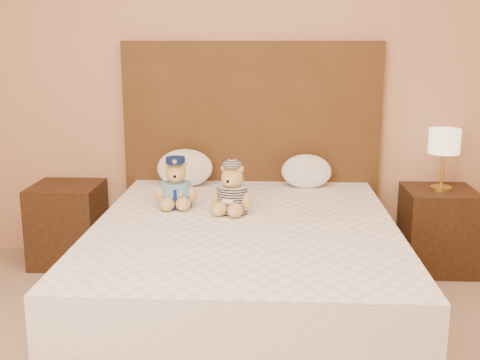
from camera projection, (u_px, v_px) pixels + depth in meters
The scene contains 9 objects.
bed at pixel (245, 271), 3.28m from camera, with size 1.60×2.00×0.55m.
headboard at pixel (251, 152), 4.15m from camera, with size 1.75×0.08×1.50m, color #513218.
nightstand_left at pixel (68, 224), 4.12m from camera, with size 0.45×0.45×0.55m, color #382312.
nightstand_right at pixel (438, 230), 3.99m from camera, with size 0.45×0.45×0.55m, color #382312.
lamp at pixel (444, 144), 3.87m from camera, with size 0.20×0.20×0.40m.
teddy_police at pixel (176, 183), 3.48m from camera, with size 0.25×0.24×0.29m, color #AF8744, non-canonical shape.
teddy_prisoner at pixel (232, 188), 3.36m from camera, with size 0.25×0.24×0.28m, color #AF8744, non-canonical shape.
pillow_left at pixel (185, 166), 4.02m from camera, with size 0.37×0.24×0.26m, color white.
pillow_right at pixel (306, 170), 3.98m from camera, with size 0.33×0.21×0.23m, color white.
Camera 1 is at (0.13, -1.88, 1.49)m, focal length 45.00 mm.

